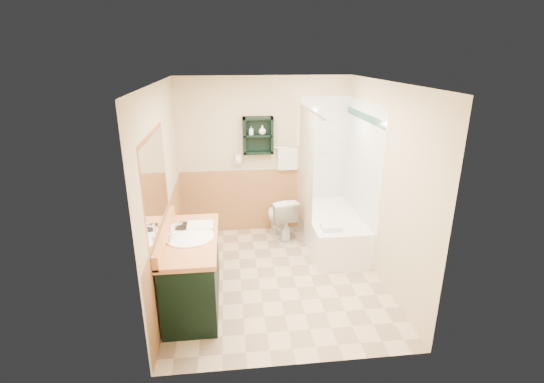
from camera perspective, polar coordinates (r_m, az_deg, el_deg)
The scene contains 25 objects.
floor at distance 5.14m, azimuth 0.59°, elevation -12.29°, with size 3.00×3.00×0.00m, color beige.
back_wall at distance 6.07m, azimuth -1.15°, elevation 5.11°, with size 2.60×0.04×2.40m, color beige.
left_wall at distance 4.65m, azimuth -15.71°, elevation -0.14°, with size 0.04×3.00×2.40m, color beige.
right_wall at distance 4.95m, azimuth 15.98°, elevation 1.02°, with size 0.04×3.00×2.40m, color beige.
ceiling at distance 4.38m, azimuth 0.71°, elevation 15.76°, with size 2.60×3.00×0.04m, color white.
wainscot_left at distance 4.92m, azimuth -14.56°, elevation -7.84°, with size 2.98×2.98×1.00m, color #B8764A, non-canonical shape.
wainscot_back at distance 6.25m, azimuth -1.07°, elevation -1.21°, with size 2.58×2.58×1.00m, color #B8764A, non-canonical shape.
mirror_frame at distance 4.04m, azimuth -16.52°, elevation 1.30°, with size 1.30×1.30×1.00m, color brown, non-canonical shape.
mirror_glass at distance 4.03m, azimuth -16.45°, elevation 1.30°, with size 1.20×1.20×0.90m, color white, non-canonical shape.
tile_right at distance 5.65m, azimuth 12.67°, elevation 1.96°, with size 1.50×1.50×2.10m, color white, non-canonical shape.
tile_back at distance 6.24m, azimuth 8.33°, elevation 3.88°, with size 0.95×0.95×2.10m, color white, non-canonical shape.
tile_accent at distance 5.46m, azimuth 13.23°, elevation 10.49°, with size 1.50×1.50×0.10m, color #13452F, non-canonical shape.
wall_shelf at distance 5.87m, azimuth -2.04°, elevation 8.11°, with size 0.45×0.15×0.55m, color black.
hair_dryer at distance 5.96m, azimuth -4.91°, elevation 4.77°, with size 0.10×0.24×0.18m, color white, non-canonical shape.
towel_bar at distance 6.01m, azimuth 2.25°, elevation 6.42°, with size 0.40×0.06×0.40m, color silver, non-canonical shape.
curtain_rod at distance 5.24m, azimuth 5.51°, elevation 11.66°, with size 0.03×0.03×1.60m, color silver.
shower_curtain at distance 5.59m, azimuth 4.87°, elevation 3.25°, with size 1.05×1.05×1.70m, color beige, non-canonical shape.
vanity at distance 4.54m, azimuth -11.49°, elevation -11.24°, with size 0.59×1.30×0.83m, color black.
bathtub at distance 5.86m, azimuth 8.69°, elevation -5.49°, with size 0.76×1.50×0.51m, color white.
toilet at distance 6.01m, azimuth 1.17°, elevation -3.78°, with size 0.38×0.68×0.66m, color white.
counter_towel at distance 4.56m, azimuth -10.35°, elevation -4.89°, with size 0.29×0.23×0.04m, color silver.
vanity_book at distance 4.57m, azimuth -13.73°, elevation -3.76°, with size 0.18×0.02×0.24m, color black.
tub_towel at distance 5.24m, azimuth 8.48°, elevation -5.11°, with size 0.25×0.21×0.07m, color silver.
soap_bottle_a at distance 5.85m, azimuth -3.04°, elevation 8.50°, with size 0.06×0.13×0.06m, color white.
soap_bottle_b at distance 5.86m, azimuth -1.41°, elevation 8.77°, with size 0.10×0.13×0.10m, color white.
Camera 1 is at (-0.55, -4.33, 2.70)m, focal length 26.00 mm.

